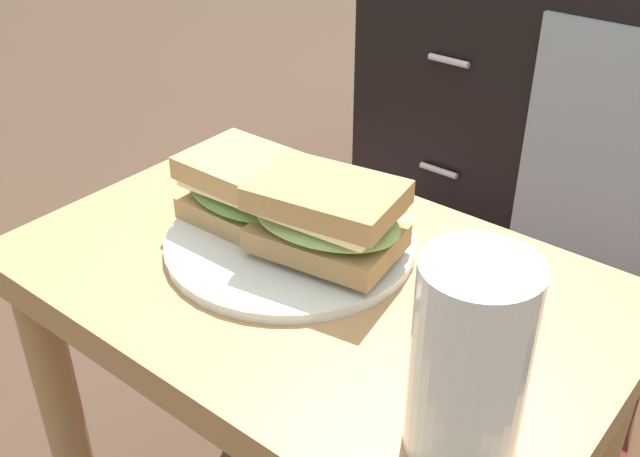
{
  "coord_description": "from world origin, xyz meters",
  "views": [
    {
      "loc": [
        0.36,
        -0.43,
        0.85
      ],
      "look_at": [
        0.01,
        0.0,
        0.51
      ],
      "focal_mm": 42.03,
      "sensor_mm": 36.0,
      "label": 1
    }
  ],
  "objects_px": {
    "tv_cabinet": "(628,118)",
    "sandwich_front": "(252,191)",
    "plate": "(291,242)",
    "sandwich_back": "(331,218)",
    "beer_glass": "(469,363)"
  },
  "relations": [
    {
      "from": "sandwich_front",
      "to": "beer_glass",
      "type": "xyz_separation_m",
      "value": [
        0.3,
        -0.11,
        0.03
      ]
    },
    {
      "from": "plate",
      "to": "tv_cabinet",
      "type": "bearing_deg",
      "value": 88.07
    },
    {
      "from": "plate",
      "to": "beer_glass",
      "type": "xyz_separation_m",
      "value": [
        0.25,
        -0.11,
        0.07
      ]
    },
    {
      "from": "tv_cabinet",
      "to": "sandwich_front",
      "type": "bearing_deg",
      "value": -94.99
    },
    {
      "from": "plate",
      "to": "sandwich_front",
      "type": "distance_m",
      "value": 0.06
    },
    {
      "from": "sandwich_front",
      "to": "plate",
      "type": "bearing_deg",
      "value": -1.54
    },
    {
      "from": "beer_glass",
      "to": "tv_cabinet",
      "type": "bearing_deg",
      "value": 101.87
    },
    {
      "from": "tv_cabinet",
      "to": "beer_glass",
      "type": "bearing_deg",
      "value": -78.13
    },
    {
      "from": "tv_cabinet",
      "to": "sandwich_back",
      "type": "xyz_separation_m",
      "value": [
        0.02,
        -0.93,
        0.22
      ]
    },
    {
      "from": "plate",
      "to": "sandwich_back",
      "type": "distance_m",
      "value": 0.07
    },
    {
      "from": "sandwich_front",
      "to": "beer_glass",
      "type": "distance_m",
      "value": 0.32
    },
    {
      "from": "plate",
      "to": "sandwich_back",
      "type": "bearing_deg",
      "value": -1.54
    },
    {
      "from": "sandwich_front",
      "to": "beer_glass",
      "type": "bearing_deg",
      "value": -20.96
    },
    {
      "from": "tv_cabinet",
      "to": "sandwich_front",
      "type": "relative_size",
      "value": 6.73
    },
    {
      "from": "sandwich_front",
      "to": "sandwich_back",
      "type": "distance_m",
      "value": 0.1
    }
  ]
}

